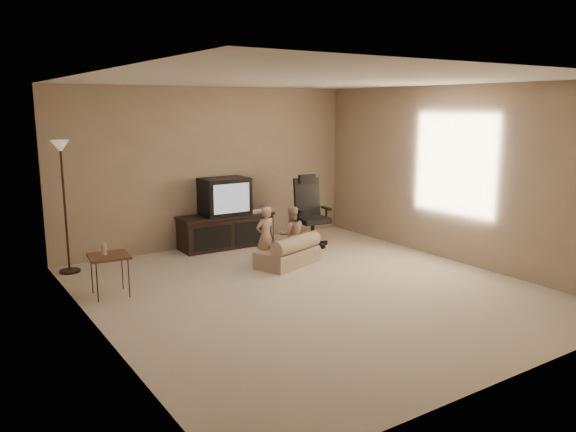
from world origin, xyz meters
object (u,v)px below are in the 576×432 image
office_chair (311,221)px  floor_lamp (63,177)px  side_table (108,256)px  child_sofa (289,253)px  toddler_left (266,236)px  tv_stand (226,218)px  toddler_right (292,234)px

office_chair → floor_lamp: bearing=179.4°
side_table → child_sofa: (2.47, -0.12, -0.30)m
floor_lamp → toddler_left: floor_lamp is taller
office_chair → toddler_left: office_chair is taller
side_table → child_sofa: side_table is taller
office_chair → side_table: bearing=-160.2°
side_table → office_chair: bearing=11.2°
floor_lamp → child_sofa: (2.66, -1.37, -1.11)m
tv_stand → floor_lamp: size_ratio=0.87×
child_sofa → toddler_right: toddler_right is taller
floor_lamp → toddler_left: (2.39, -1.16, -0.87)m
side_table → floor_lamp: floor_lamp is taller
child_sofa → toddler_left: bearing=122.7°
side_table → toddler_left: 2.21m
tv_stand → child_sofa: size_ratio=1.52×
floor_lamp → side_table: bearing=-81.4°
office_chair → toddler_right: (-0.80, -0.65, -0.00)m
tv_stand → toddler_right: tv_stand is taller
toddler_left → side_table: bearing=-0.8°
child_sofa → tv_stand: bearing=80.3°
office_chair → side_table: 3.47m
child_sofa → side_table: bearing=158.3°
child_sofa → floor_lamp: bearing=133.7°
floor_lamp → child_sofa: 3.19m
child_sofa → toddler_left: size_ratio=1.22×
floor_lamp → toddler_right: (2.79, -1.22, -0.89)m
office_chair → floor_lamp: size_ratio=0.64×
tv_stand → floor_lamp: bearing=-176.6°
tv_stand → child_sofa: 1.52m
office_chair → child_sofa: office_chair is taller
floor_lamp → toddler_right: 3.17m
floor_lamp → child_sofa: bearing=-27.3°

